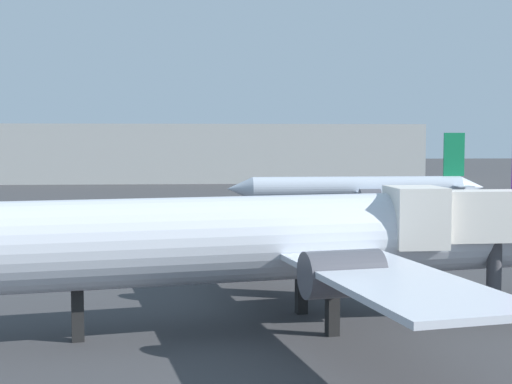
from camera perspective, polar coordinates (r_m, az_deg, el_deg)
airplane_at_gate at (r=33.15m, az=2.90°, el=-3.60°), size 37.67×28.08×11.67m
airplane_far_left at (r=84.60m, az=8.22°, el=0.32°), size 30.42×20.55×9.33m
terminal_building at (r=149.17m, az=-3.85°, el=3.11°), size 84.90×22.24×11.50m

